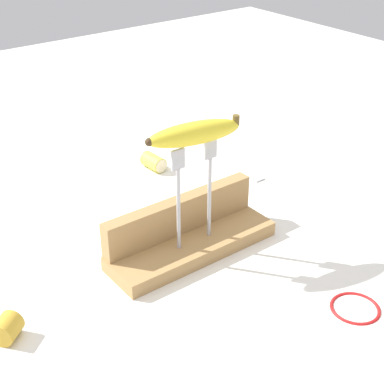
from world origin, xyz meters
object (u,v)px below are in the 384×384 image
fork_fallen_far (242,170)px  wire_coil (355,307)px  banana_chunk_near (7,328)px  banana_chunk_far (154,162)px  fork_stand_center (194,185)px  banana_raised_center (194,133)px

fork_fallen_far → wire_coil: (-0.18, -0.48, -0.00)m
banana_chunk_near → wire_coil: (0.48, -0.28, -0.02)m
banana_chunk_near → banana_chunk_far: 0.60m
banana_chunk_near → wire_coil: bearing=-30.1°
fork_stand_center → banana_chunk_near: (-0.36, -0.01, -0.12)m
fork_fallen_far → banana_chunk_near: (-0.65, -0.20, 0.02)m
fork_fallen_far → banana_chunk_far: banana_chunk_far is taller
fork_stand_center → banana_chunk_near: bearing=-179.1°
banana_raised_center → fork_fallen_far: (0.29, 0.20, -0.24)m
fork_stand_center → wire_coil: 0.33m
fork_fallen_far → banana_chunk_far: size_ratio=2.84×
fork_stand_center → wire_coil: (0.12, -0.28, -0.14)m
banana_raised_center → fork_fallen_far: size_ratio=0.99×
fork_stand_center → banana_chunk_near: fork_stand_center is taller
fork_stand_center → fork_fallen_far: size_ratio=1.11×
fork_stand_center → banana_chunk_far: bearing=68.1°
fork_fallen_far → wire_coil: same height
fork_fallen_far → banana_chunk_near: 0.68m
banana_chunk_near → banana_chunk_far: banana_chunk_near is taller
wire_coil → banana_chunk_far: bearing=88.4°
banana_raised_center → banana_chunk_near: bearing=-179.1°
banana_chunk_far → wire_coil: 0.61m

